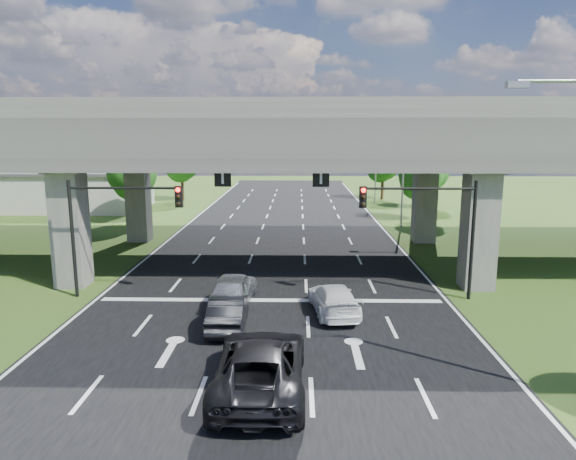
{
  "coord_description": "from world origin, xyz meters",
  "views": [
    {
      "loc": [
        1.35,
        -21.05,
        8.25
      ],
      "look_at": [
        0.76,
        8.35,
        2.7
      ],
      "focal_mm": 32.0,
      "sensor_mm": 36.0,
      "label": 1
    }
  ],
  "objects_px": {
    "car_silver": "(234,288)",
    "car_trailing": "(261,365)",
    "car_white": "(334,299)",
    "streetlight_far": "(399,161)",
    "streetlight_beyond": "(373,154)",
    "car_dark": "(228,312)",
    "signal_left": "(114,216)",
    "signal_right": "(430,217)"
  },
  "relations": [
    {
      "from": "signal_left",
      "to": "car_trailing",
      "type": "bearing_deg",
      "value": -50.18
    },
    {
      "from": "streetlight_beyond",
      "to": "car_dark",
      "type": "relative_size",
      "value": 2.37
    },
    {
      "from": "car_dark",
      "to": "car_trailing",
      "type": "height_order",
      "value": "car_trailing"
    },
    {
      "from": "signal_right",
      "to": "streetlight_beyond",
      "type": "distance_m",
      "value": 36.17
    },
    {
      "from": "signal_right",
      "to": "car_silver",
      "type": "xyz_separation_m",
      "value": [
        -9.62,
        -0.94,
        -3.38
      ]
    },
    {
      "from": "streetlight_far",
      "to": "car_silver",
      "type": "xyz_separation_m",
      "value": [
        -11.9,
        -21.0,
        -5.04
      ]
    },
    {
      "from": "signal_right",
      "to": "car_dark",
      "type": "distance_m",
      "value": 10.88
    },
    {
      "from": "signal_left",
      "to": "streetlight_far",
      "type": "height_order",
      "value": "streetlight_far"
    },
    {
      "from": "streetlight_beyond",
      "to": "streetlight_far",
      "type": "bearing_deg",
      "value": -90.0
    },
    {
      "from": "signal_left",
      "to": "streetlight_far",
      "type": "relative_size",
      "value": 0.6
    },
    {
      "from": "signal_left",
      "to": "car_white",
      "type": "bearing_deg",
      "value": -11.56
    },
    {
      "from": "streetlight_far",
      "to": "car_trailing",
      "type": "distance_m",
      "value": 31.64
    },
    {
      "from": "car_trailing",
      "to": "signal_left",
      "type": "bearing_deg",
      "value": -50.14
    },
    {
      "from": "car_white",
      "to": "streetlight_far",
      "type": "bearing_deg",
      "value": -115.35
    },
    {
      "from": "car_white",
      "to": "car_trailing",
      "type": "relative_size",
      "value": 0.75
    },
    {
      "from": "streetlight_far",
      "to": "streetlight_beyond",
      "type": "xyz_separation_m",
      "value": [
        0.0,
        16.0,
        0.0
      ]
    },
    {
      "from": "streetlight_far",
      "to": "car_dark",
      "type": "height_order",
      "value": "streetlight_far"
    },
    {
      "from": "streetlight_far",
      "to": "car_trailing",
      "type": "relative_size",
      "value": 1.63
    },
    {
      "from": "car_dark",
      "to": "car_trailing",
      "type": "bearing_deg",
      "value": 106.74
    },
    {
      "from": "signal_right",
      "to": "car_white",
      "type": "relative_size",
      "value": 1.29
    },
    {
      "from": "car_silver",
      "to": "signal_left",
      "type": "bearing_deg",
      "value": -5.24
    },
    {
      "from": "car_white",
      "to": "signal_left",
      "type": "bearing_deg",
      "value": -19.27
    },
    {
      "from": "car_silver",
      "to": "car_dark",
      "type": "distance_m",
      "value": 3.19
    },
    {
      "from": "car_trailing",
      "to": "car_white",
      "type": "bearing_deg",
      "value": -111.2
    },
    {
      "from": "car_silver",
      "to": "car_white",
      "type": "xyz_separation_m",
      "value": [
        4.81,
        -1.27,
        -0.1
      ]
    },
    {
      "from": "streetlight_far",
      "to": "car_trailing",
      "type": "bearing_deg",
      "value": -108.55
    },
    {
      "from": "signal_left",
      "to": "car_white",
      "type": "distance_m",
      "value": 11.6
    },
    {
      "from": "signal_right",
      "to": "signal_left",
      "type": "xyz_separation_m",
      "value": [
        -15.65,
        0.0,
        0.0
      ]
    },
    {
      "from": "signal_left",
      "to": "car_dark",
      "type": "height_order",
      "value": "signal_left"
    },
    {
      "from": "signal_right",
      "to": "car_silver",
      "type": "height_order",
      "value": "signal_right"
    },
    {
      "from": "signal_left",
      "to": "car_dark",
      "type": "bearing_deg",
      "value": -33.71
    },
    {
      "from": "car_silver",
      "to": "car_dark",
      "type": "xyz_separation_m",
      "value": [
        0.17,
        -3.19,
        -0.08
      ]
    },
    {
      "from": "car_silver",
      "to": "car_trailing",
      "type": "relative_size",
      "value": 0.74
    },
    {
      "from": "car_dark",
      "to": "car_trailing",
      "type": "relative_size",
      "value": 0.69
    },
    {
      "from": "streetlight_far",
      "to": "car_silver",
      "type": "distance_m",
      "value": 24.66
    },
    {
      "from": "signal_right",
      "to": "car_trailing",
      "type": "bearing_deg",
      "value": -128.71
    },
    {
      "from": "signal_left",
      "to": "streetlight_beyond",
      "type": "distance_m",
      "value": 40.3
    },
    {
      "from": "car_dark",
      "to": "car_silver",
      "type": "bearing_deg",
      "value": -88.42
    },
    {
      "from": "streetlight_beyond",
      "to": "signal_right",
      "type": "bearing_deg",
      "value": -93.61
    },
    {
      "from": "signal_right",
      "to": "car_trailing",
      "type": "xyz_separation_m",
      "value": [
        -7.67,
        -9.57,
        -3.3
      ]
    },
    {
      "from": "streetlight_beyond",
      "to": "car_dark",
      "type": "xyz_separation_m",
      "value": [
        -11.73,
        -40.19,
        -5.12
      ]
    },
    {
      "from": "streetlight_far",
      "to": "car_white",
      "type": "xyz_separation_m",
      "value": [
        -7.08,
        -22.27,
        -5.14
      ]
    }
  ]
}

